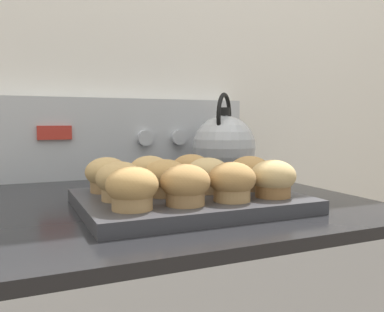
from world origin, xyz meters
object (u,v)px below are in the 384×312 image
at_px(muffin_r0_c0, 132,188).
at_px(tea_kettle, 224,146).
at_px(muffin_r0_c1, 185,185).
at_px(muffin_r2_c0, 107,175).
at_px(muffin_pan, 188,201).
at_px(muffin_r1_c0, 120,181).
at_px(muffin_r0_c2, 232,182).
at_px(muffin_r0_c3, 273,179).
at_px(muffin_r2_c2, 191,170).
at_px(muffin_r1_c1, 166,178).
at_px(muffin_r2_c1, 150,173).
at_px(muffin_r1_c2, 208,175).
at_px(muffin_r1_c3, 250,173).

relative_size(muffin_r0_c0, tea_kettle, 0.34).
xyz_separation_m(muffin_r0_c1, muffin_r2_c0, (-0.08, 0.16, 0.00)).
height_order(muffin_r0_c1, tea_kettle, tea_kettle).
bearing_deg(muffin_pan, muffin_r1_c0, -178.70).
xyz_separation_m(muffin_r0_c2, muffin_r1_c0, (-0.16, 0.08, 0.00)).
distance_m(muffin_r0_c3, muffin_r1_c0, 0.25).
relative_size(muffin_pan, muffin_r2_c2, 4.83).
height_order(muffin_r1_c1, muffin_r2_c1, same).
relative_size(muffin_r2_c2, tea_kettle, 0.34).
bearing_deg(muffin_r1_c0, muffin_r2_c1, 47.42).
relative_size(muffin_r1_c2, tea_kettle, 0.34).
xyz_separation_m(muffin_pan, muffin_r0_c0, (-0.12, -0.08, 0.04)).
bearing_deg(muffin_r0_c3, muffin_pan, 146.74).
height_order(muffin_r1_c0, muffin_r2_c2, same).
distance_m(muffin_r0_c2, tea_kettle, 0.41).
xyz_separation_m(muffin_r1_c0, muffin_r2_c2, (0.16, 0.08, 0.00)).
xyz_separation_m(muffin_r0_c0, muffin_r1_c1, (0.08, 0.08, 0.00)).
bearing_deg(muffin_r1_c0, muffin_r0_c3, -17.56).
bearing_deg(muffin_r0_c2, muffin_r0_c3, 1.74).
bearing_deg(muffin_r0_c0, muffin_r1_c3, 17.82).
bearing_deg(muffin_r1_c1, muffin_r0_c2, -45.37).
bearing_deg(muffin_r1_c3, muffin_r0_c0, -162.18).
height_order(muffin_r0_c0, muffin_r2_c1, same).
distance_m(muffin_r0_c0, muffin_r0_c1, 0.08).
bearing_deg(muffin_r2_c0, muffin_r2_c1, -0.87).
xyz_separation_m(muffin_r2_c0, muffin_r2_c2, (0.16, -0.00, 0.00)).
relative_size(muffin_r0_c1, muffin_r1_c1, 1.00).
xyz_separation_m(muffin_r0_c2, muffin_r1_c1, (-0.08, 0.08, 0.00)).
bearing_deg(muffin_r0_c0, muffin_r0_c1, -1.38).
height_order(muffin_pan, muffin_r2_c0, muffin_r2_c0).
distance_m(muffin_r1_c2, muffin_r2_c1, 0.11).
bearing_deg(muffin_r0_c3, muffin_r0_c1, -179.32).
distance_m(muffin_r0_c0, muffin_r1_c3, 0.26).
xyz_separation_m(muffin_r0_c1, muffin_r0_c3, (0.16, 0.00, 0.00)).
bearing_deg(muffin_r2_c0, muffin_pan, -33.77).
bearing_deg(muffin_r1_c3, muffin_r1_c2, 178.16).
relative_size(muffin_pan, muffin_r0_c0, 4.83).
bearing_deg(muffin_r1_c1, muffin_r2_c2, 44.22).
bearing_deg(muffin_r1_c1, muffin_r2_c0, 135.33).
bearing_deg(muffin_r0_c3, muffin_r2_c1, 135.61).
relative_size(muffin_pan, muffin_r1_c0, 4.83).
bearing_deg(muffin_r2_c1, muffin_r1_c3, -25.81).
relative_size(muffin_r0_c3, muffin_r2_c2, 1.00).
height_order(muffin_r1_c3, tea_kettle, tea_kettle).
bearing_deg(muffin_r1_c0, muffin_r2_c2, 27.60).
bearing_deg(muffin_r2_c0, muffin_r1_c0, -88.10).
relative_size(muffin_r0_c0, muffin_r1_c3, 1.00).
xyz_separation_m(muffin_r1_c3, muffin_r2_c1, (-0.17, 0.08, 0.00)).
relative_size(muffin_r0_c0, muffin_r1_c0, 1.00).
relative_size(muffin_r0_c3, muffin_r2_c1, 1.00).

